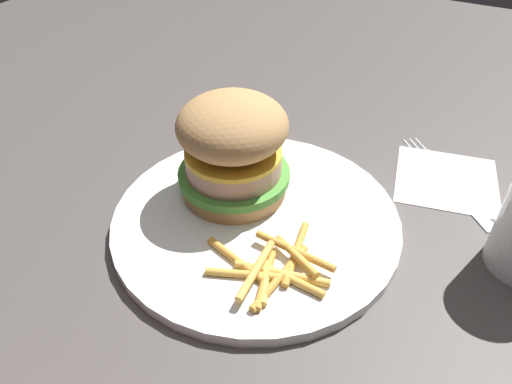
{
  "coord_description": "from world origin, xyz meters",
  "views": [
    {
      "loc": [
        0.32,
        0.15,
        0.34
      ],
      "look_at": [
        0.01,
        -0.01,
        0.04
      ],
      "focal_mm": 33.95,
      "sensor_mm": 36.0,
      "label": 1
    }
  ],
  "objects": [
    {
      "name": "sandwich",
      "position": [
        -0.02,
        -0.05,
        0.07
      ],
      "size": [
        0.12,
        0.12,
        0.11
      ],
      "color": "tan",
      "rests_on": "plate"
    },
    {
      "name": "plate",
      "position": [
        0.01,
        -0.01,
        0.01
      ],
      "size": [
        0.29,
        0.29,
        0.01
      ],
      "primitive_type": "cylinder",
      "color": "white",
      "rests_on": "ground_plane"
    },
    {
      "name": "fork",
      "position": [
        -0.16,
        0.14,
        0.0
      ],
      "size": [
        0.14,
        0.13,
        0.0
      ],
      "color": "silver",
      "rests_on": "napkin"
    },
    {
      "name": "napkin",
      "position": [
        -0.16,
        0.14,
        0.0
      ],
      "size": [
        0.13,
        0.13,
        0.0
      ],
      "primitive_type": "cube",
      "rotation": [
        0.0,
        0.0,
        0.19
      ],
      "color": "white",
      "rests_on": "ground_plane"
    },
    {
      "name": "ground_plane",
      "position": [
        0.0,
        0.0,
        0.0
      ],
      "size": [
        1.6,
        1.6,
        0.0
      ],
      "primitive_type": "plane",
      "color": "#47423F"
    },
    {
      "name": "fries_pile",
      "position": [
        0.07,
        0.04,
        0.02
      ],
      "size": [
        0.11,
        0.12,
        0.01
      ],
      "color": "#E5B251",
      "rests_on": "plate"
    }
  ]
}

